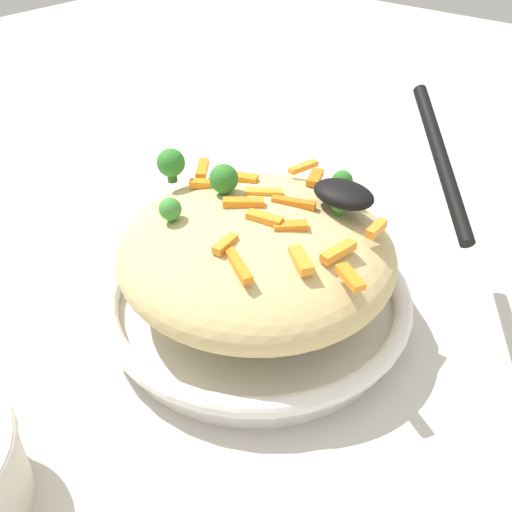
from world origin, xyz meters
TOP-DOWN VIEW (x-y plane):
  - ground_plane at (0.00, 0.00)m, footprint 2.40×2.40m
  - serving_bowl at (0.00, 0.00)m, footprint 0.29×0.29m
  - pasta_mound at (0.00, 0.00)m, footprint 0.25×0.25m
  - carrot_piece_0 at (0.01, 0.00)m, footprint 0.03×0.03m
  - carrot_piece_1 at (-0.08, -0.00)m, footprint 0.01×0.03m
  - carrot_piece_2 at (0.09, -0.03)m, footprint 0.03×0.03m
  - carrot_piece_3 at (-0.02, -0.03)m, footprint 0.04×0.02m
  - carrot_piece_4 at (-0.02, 0.01)m, footprint 0.03×0.02m
  - carrot_piece_5 at (-0.03, 0.06)m, footprint 0.04×0.03m
  - carrot_piece_6 at (0.02, -0.10)m, footprint 0.01×0.03m
  - carrot_piece_7 at (0.01, -0.03)m, footprint 0.03×0.03m
  - carrot_piece_8 at (-0.09, -0.05)m, footprint 0.01×0.02m
  - carrot_piece_9 at (-0.04, 0.00)m, footprint 0.03×0.03m
  - carrot_piece_10 at (0.00, -0.09)m, footprint 0.02×0.03m
  - carrot_piece_11 at (-0.11, 0.02)m, footprint 0.03×0.02m
  - carrot_piece_12 at (0.07, -0.01)m, footprint 0.03×0.02m
  - carrot_piece_13 at (-0.07, 0.03)m, footprint 0.03×0.03m
  - carrot_piece_14 at (-0.01, 0.05)m, footprint 0.01×0.03m
  - carrot_piece_15 at (0.05, -0.04)m, footprint 0.03×0.02m
  - broccoli_floret_0 at (0.05, 0.05)m, footprint 0.02×0.02m
  - broccoli_floret_1 at (-0.05, -0.05)m, footprint 0.02×0.02m
  - broccoli_floret_2 at (-0.03, -0.08)m, footprint 0.02×0.02m
  - broccoli_floret_3 at (0.10, 0.00)m, footprint 0.03×0.03m
  - broccoli_floret_4 at (0.04, -0.01)m, footprint 0.03×0.03m
  - serving_spoon at (-0.07, -0.08)m, footprint 0.15×0.14m

SIDE VIEW (x-z plane):
  - ground_plane at x=0.00m, z-range 0.00..0.00m
  - serving_bowl at x=0.00m, z-range 0.00..0.04m
  - pasta_mound at x=0.00m, z-range 0.03..0.12m
  - carrot_piece_6 at x=0.02m, z-range 0.11..0.12m
  - carrot_piece_11 at x=-0.11m, z-range 0.11..0.12m
  - carrot_piece_10 at x=0.00m, z-range 0.11..0.12m
  - carrot_piece_5 at x=-0.03m, z-range 0.11..0.12m
  - carrot_piece_2 at x=0.09m, z-range 0.11..0.12m
  - carrot_piece_12 at x=0.07m, z-range 0.11..0.12m
  - carrot_piece_13 at x=-0.07m, z-range 0.11..0.12m
  - carrot_piece_1 at x=-0.08m, z-range 0.11..0.12m
  - carrot_piece_8 at x=-0.09m, z-range 0.11..0.12m
  - carrot_piece_15 at x=0.05m, z-range 0.11..0.12m
  - carrot_piece_14 at x=-0.01m, z-range 0.11..0.12m
  - carrot_piece_7 at x=0.01m, z-range 0.12..0.12m
  - carrot_piece_9 at x=-0.04m, z-range 0.12..0.12m
  - carrot_piece_3 at x=-0.02m, z-range 0.12..0.12m
  - carrot_piece_4 at x=-0.02m, z-range 0.12..0.12m
  - carrot_piece_0 at x=0.01m, z-range 0.12..0.13m
  - broccoli_floret_0 at x=0.05m, z-range 0.11..0.13m
  - broccoli_floret_1 at x=-0.05m, z-range 0.11..0.13m
  - broccoli_floret_2 at x=-0.03m, z-range 0.11..0.14m
  - broccoli_floret_3 at x=0.10m, z-range 0.11..0.15m
  - broccoli_floret_4 at x=0.04m, z-range 0.12..0.15m
  - serving_spoon at x=-0.07m, z-range 0.10..0.18m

